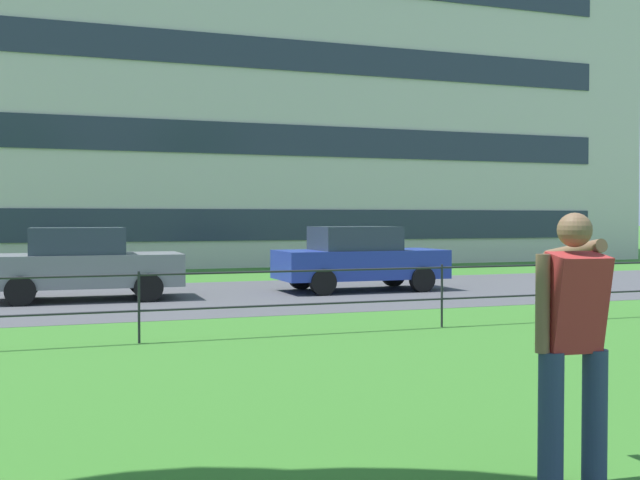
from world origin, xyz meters
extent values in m
cube|color=#4C4C51|center=(0.00, 19.61, 0.00)|extent=(80.00, 7.52, 0.01)
cylinder|color=#232328|center=(-2.36, 13.60, 0.50)|extent=(0.04, 0.04, 1.00)
cylinder|color=#232328|center=(2.36, 13.60, 0.50)|extent=(0.04, 0.04, 1.00)
cylinder|color=#232328|center=(0.00, 13.60, 0.45)|extent=(33.08, 0.03, 0.03)
cylinder|color=#232328|center=(0.00, 13.60, 0.95)|extent=(33.08, 0.03, 0.03)
cylinder|color=navy|center=(-0.58, 6.81, 0.44)|extent=(0.16, 0.16, 0.89)
cylinder|color=navy|center=(-0.26, 6.79, 0.44)|extent=(0.16, 0.16, 0.89)
cube|color=#B22D2D|center=(-0.42, 6.80, 1.20)|extent=(0.38, 0.35, 0.65)
sphere|color=brown|center=(-0.42, 6.80, 1.66)|extent=(0.22, 0.22, 0.22)
cylinder|color=brown|center=(-0.20, 7.09, 1.51)|extent=(0.13, 0.63, 0.19)
cylinder|color=brown|center=(-0.65, 6.81, 1.20)|extent=(0.09, 0.09, 0.62)
cube|color=slate|center=(-2.78, 19.77, 0.64)|extent=(4.05, 1.82, 0.68)
cube|color=#2D3847|center=(-2.93, 19.78, 1.26)|extent=(1.95, 1.58, 0.56)
cylinder|color=black|center=(-1.52, 20.54, 0.30)|extent=(0.61, 0.22, 0.60)
cylinder|color=black|center=(-1.57, 18.93, 0.30)|extent=(0.61, 0.22, 0.60)
cylinder|color=black|center=(-4.00, 20.62, 0.30)|extent=(0.61, 0.22, 0.60)
cylinder|color=black|center=(-4.05, 19.01, 0.30)|extent=(0.61, 0.22, 0.60)
cube|color=#233899|center=(3.53, 19.77, 0.64)|extent=(4.01, 1.72, 0.68)
cube|color=#2D3847|center=(3.38, 19.77, 1.26)|extent=(1.91, 1.53, 0.56)
cylinder|color=black|center=(4.78, 20.57, 0.30)|extent=(0.60, 0.20, 0.60)
cylinder|color=black|center=(4.77, 18.95, 0.30)|extent=(0.60, 0.20, 0.60)
cylinder|color=black|center=(2.30, 20.58, 0.30)|extent=(0.60, 0.20, 0.60)
cylinder|color=black|center=(2.29, 18.96, 0.30)|extent=(0.60, 0.20, 0.60)
cube|color=beige|center=(3.53, 34.36, 9.05)|extent=(33.43, 10.65, 18.11)
cube|color=#283342|center=(3.53, 29.01, 1.51)|extent=(28.08, 0.06, 1.10)
cube|color=#283342|center=(3.53, 29.01, 4.53)|extent=(28.08, 0.06, 1.10)
cube|color=#283342|center=(3.53, 29.01, 7.55)|extent=(28.08, 0.06, 1.10)
camera|label=1|loc=(-3.58, 2.76, 1.73)|focal=43.24mm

